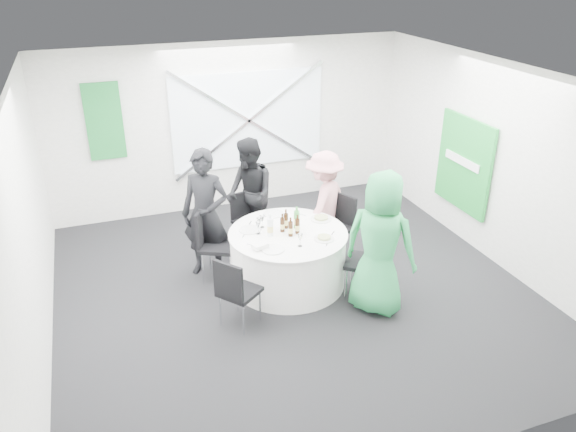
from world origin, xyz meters
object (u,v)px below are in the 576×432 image
object	(u,v)px
person_man_back	(250,194)
chair_back_right	(340,221)
green_water_bottle	(297,220)
banquet_table	(288,258)
chair_back_left	(211,238)
person_man_back_left	(206,214)
chair_back	(245,216)
person_woman_pink	(324,202)
chair_front_right	(372,256)
clear_water_bottle	(270,227)
person_woman_green	(380,244)
chair_front_left	(235,288)

from	to	relation	value
person_man_back	chair_back_right	bearing A→B (deg)	49.55
person_man_back	green_water_bottle	world-z (taller)	person_man_back
banquet_table	chair_back_left	distance (m)	1.06
banquet_table	person_man_back	distance (m)	1.32
person_man_back	person_man_back_left	bearing A→B (deg)	-60.00
chair_back_left	chair_back	bearing A→B (deg)	-15.21
chair_back_right	person_woman_pink	world-z (taller)	person_woman_pink
banquet_table	chair_front_right	distance (m)	1.13
chair_front_right	green_water_bottle	world-z (taller)	green_water_bottle
green_water_bottle	chair_back	bearing A→B (deg)	109.63
chair_front_right	green_water_bottle	distance (m)	1.10
chair_back	person_man_back	distance (m)	0.35
chair_back_left	chair_back_right	size ratio (longest dim) A/B	1.12
banquet_table	chair_back_left	size ratio (longest dim) A/B	1.52
person_man_back	clear_water_bottle	xyz separation A→B (m)	(-0.09, -1.23, 0.05)
chair_back	chair_back_left	bearing A→B (deg)	-144.04
chair_back_right	person_man_back_left	size ratio (longest dim) A/B	0.51
chair_back	person_man_back_left	xyz separation A→B (m)	(-0.70, -0.58, 0.41)
clear_water_bottle	person_woman_pink	bearing A→B (deg)	33.65
person_woman_pink	person_woman_green	world-z (taller)	person_woman_green
chair_back_left	person_man_back	bearing A→B (deg)	-17.96
green_water_bottle	person_woman_green	bearing A→B (deg)	-56.63
chair_front_right	chair_back	bearing A→B (deg)	-111.74
chair_front_left	clear_water_bottle	distance (m)	1.04
person_man_back	green_water_bottle	xyz separation A→B (m)	(0.31, -1.13, 0.04)
chair_front_left	person_man_back_left	bearing A→B (deg)	-36.87
chair_back_left	person_woman_pink	size ratio (longest dim) A/B	0.67
person_woman_green	person_woman_pink	bearing A→B (deg)	-40.95
chair_back_right	person_woman_green	bearing A→B (deg)	-32.13
person_man_back_left	person_woman_green	bearing A→B (deg)	-7.59
person_woman_pink	chair_back	bearing A→B (deg)	-66.72
chair_front_right	clear_water_bottle	bearing A→B (deg)	-83.48
green_water_bottle	clear_water_bottle	world-z (taller)	clear_water_bottle
banquet_table	green_water_bottle	world-z (taller)	green_water_bottle
green_water_bottle	clear_water_bottle	xyz separation A→B (m)	(-0.40, -0.10, 0.00)
chair_back	chair_front_left	bearing A→B (deg)	-120.64
banquet_table	person_woman_green	xyz separation A→B (m)	(0.83, -0.93, 0.53)
person_man_back_left	green_water_bottle	bearing A→B (deg)	7.88
person_woman_green	banquet_table	bearing A→B (deg)	-0.00
chair_back_left	chair_front_right	distance (m)	2.14
banquet_table	person_man_back	world-z (taller)	person_man_back
person_man_back	chair_back_left	bearing A→B (deg)	-52.67
chair_back_left	chair_back_right	bearing A→B (deg)	-62.20
banquet_table	person_man_back_left	distance (m)	1.25
chair_front_right	chair_front_left	world-z (taller)	chair_front_right
person_man_back	chair_front_left	bearing A→B (deg)	-28.60
chair_back	chair_front_right	distance (m)	2.20
person_man_back	clear_water_bottle	bearing A→B (deg)	-11.33
green_water_bottle	clear_water_bottle	bearing A→B (deg)	-166.23
chair_back_left	green_water_bottle	bearing A→B (deg)	-82.00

